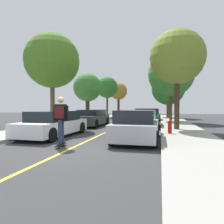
# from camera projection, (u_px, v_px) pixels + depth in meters

# --- Properties ---
(ground) EXTENTS (80.00, 80.00, 0.00)m
(ground) POSITION_uv_depth(u_px,v_px,m) (72.00, 148.00, 7.38)
(ground) COLOR #353538
(sidewalk_right) EXTENTS (2.55, 56.00, 0.14)m
(sidewalk_right) POSITION_uv_depth(u_px,v_px,m) (203.00, 153.00, 6.33)
(sidewalk_right) COLOR #9E9B93
(sidewalk_right) RESTS_ON ground
(center_line) EXTENTS (0.12, 39.20, 0.01)m
(center_line) POSITION_uv_depth(u_px,v_px,m) (102.00, 134.00, 11.26)
(center_line) COLOR gold
(center_line) RESTS_ON ground
(parked_car_left_nearest) EXTENTS (1.96, 4.57, 1.30)m
(parked_car_left_nearest) POSITION_uv_depth(u_px,v_px,m) (54.00, 124.00, 10.30)
(parked_car_left_nearest) COLOR white
(parked_car_left_nearest) RESTS_ON ground
(parked_car_left_near) EXTENTS (1.90, 4.43, 1.30)m
(parked_car_left_near) POSITION_uv_depth(u_px,v_px,m) (92.00, 118.00, 15.97)
(parked_car_left_near) COLOR #38383D
(parked_car_left_near) RESTS_ON ground
(parked_car_right_nearest) EXTENTS (1.91, 4.20, 1.38)m
(parked_car_right_nearest) POSITION_uv_depth(u_px,v_px,m) (137.00, 126.00, 9.00)
(parked_car_right_nearest) COLOR #B7B7BC
(parked_car_right_nearest) RESTS_ON ground
(parked_car_right_near) EXTENTS (1.93, 4.35, 1.41)m
(parked_car_right_near) POSITION_uv_depth(u_px,v_px,m) (147.00, 118.00, 15.62)
(parked_car_right_near) COLOR #1E5B33
(parked_car_right_near) RESTS_ON ground
(parked_car_right_far) EXTENTS (2.04, 4.32, 1.34)m
(parked_car_right_far) POSITION_uv_depth(u_px,v_px,m) (151.00, 115.00, 22.42)
(parked_car_right_far) COLOR #1E5B33
(parked_car_right_far) RESTS_ON ground
(street_tree_left_nearest) EXTENTS (3.77, 3.77, 6.47)m
(street_tree_left_nearest) POSITION_uv_depth(u_px,v_px,m) (52.00, 61.00, 13.92)
(street_tree_left_nearest) COLOR brown
(street_tree_left_nearest) RESTS_ON sidewalk_left
(street_tree_left_near) EXTENTS (2.91, 2.91, 4.86)m
(street_tree_left_near) POSITION_uv_depth(u_px,v_px,m) (87.00, 88.00, 20.67)
(street_tree_left_near) COLOR #3D2D1E
(street_tree_left_near) RESTS_ON sidewalk_left
(street_tree_left_far) EXTENTS (3.01, 3.01, 5.66)m
(street_tree_left_far) POSITION_uv_depth(u_px,v_px,m) (107.00, 87.00, 28.29)
(street_tree_left_far) COLOR #4C3823
(street_tree_left_far) RESTS_ON sidewalk_left
(street_tree_left_farthest) EXTENTS (3.09, 3.09, 5.79)m
(street_tree_left_farthest) POSITION_uv_depth(u_px,v_px,m) (119.00, 91.00, 35.94)
(street_tree_left_farthest) COLOR #3D2D1E
(street_tree_left_farthest) RESTS_ON sidewalk_left
(street_tree_right_nearest) EXTENTS (3.37, 3.37, 6.16)m
(street_tree_right_nearest) POSITION_uv_depth(u_px,v_px,m) (177.00, 57.00, 12.42)
(street_tree_right_nearest) COLOR #3D2D1E
(street_tree_right_nearest) RESTS_ON sidewalk_right
(street_tree_right_near) EXTENTS (4.48, 4.48, 6.87)m
(street_tree_right_near) POSITION_uv_depth(u_px,v_px,m) (171.00, 74.00, 19.71)
(street_tree_right_near) COLOR #4C3823
(street_tree_right_near) RESTS_ON sidewalk_right
(street_tree_right_far) EXTENTS (4.39, 4.39, 6.06)m
(street_tree_right_far) POSITION_uv_depth(u_px,v_px,m) (168.00, 89.00, 27.07)
(street_tree_right_far) COLOR brown
(street_tree_right_far) RESTS_ON sidewalk_right
(fire_hydrant) EXTENTS (0.20, 0.20, 0.70)m
(fire_hydrant) POSITION_uv_depth(u_px,v_px,m) (170.00, 127.00, 10.40)
(fire_hydrant) COLOR #B2140F
(fire_hydrant) RESTS_ON sidewalk_right
(skateboard) EXTENTS (0.37, 0.87, 0.10)m
(skateboard) POSITION_uv_depth(u_px,v_px,m) (61.00, 145.00, 7.59)
(skateboard) COLOR black
(skateboard) RESTS_ON ground
(skateboarder) EXTENTS (0.59, 0.71, 1.79)m
(skateboarder) POSITION_uv_depth(u_px,v_px,m) (61.00, 117.00, 7.53)
(skateboarder) COLOR black
(skateboarder) RESTS_ON skateboard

